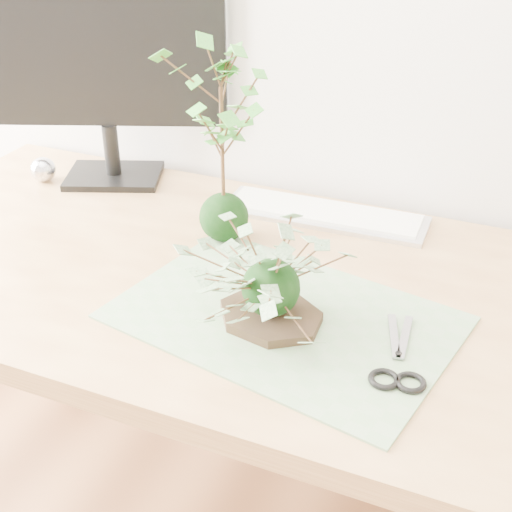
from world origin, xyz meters
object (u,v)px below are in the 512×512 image
object	(u,v)px
desk	(279,327)
ivy_kokedama	(271,264)
maple_kokedama	(221,100)
monitor	(104,62)
keyboard	(324,214)

from	to	relation	value
desk	ivy_kokedama	bearing A→B (deg)	-75.68
maple_kokedama	monitor	size ratio (longest dim) A/B	0.80
maple_kokedama	keyboard	size ratio (longest dim) A/B	0.93
maple_kokedama	desk	bearing A→B (deg)	-34.51
desk	keyboard	world-z (taller)	keyboard
desk	keyboard	bearing A→B (deg)	92.27
ivy_kokedama	desk	bearing A→B (deg)	104.32
keyboard	monitor	bearing A→B (deg)	177.71
ivy_kokedama	keyboard	world-z (taller)	ivy_kokedama
maple_kokedama	monitor	world-z (taller)	monitor
desk	monitor	size ratio (longest dim) A/B	3.39
maple_kokedama	monitor	distance (m)	0.37
ivy_kokedama	monitor	xyz separation A→B (m)	(-0.52, 0.37, 0.15)
ivy_kokedama	maple_kokedama	size ratio (longest dim) A/B	0.66
ivy_kokedama	monitor	distance (m)	0.65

